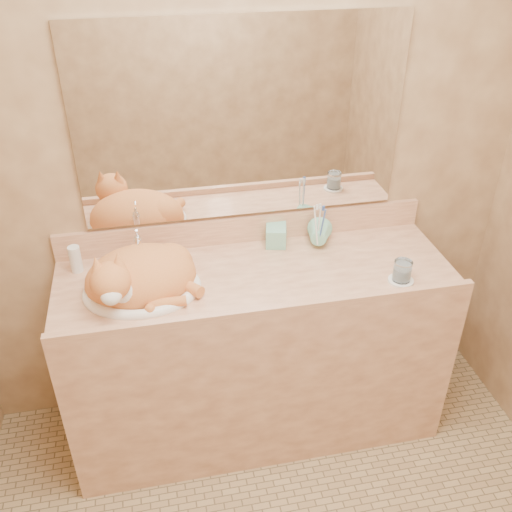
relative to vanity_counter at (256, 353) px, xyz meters
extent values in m
cube|color=brown|center=(0.00, 0.28, 0.82)|extent=(2.40, 0.02, 2.50)
cube|color=white|center=(0.00, 0.26, 0.97)|extent=(1.30, 0.02, 0.80)
imported|color=#7AC4A6|center=(0.12, 0.16, 0.52)|extent=(0.11, 0.11, 0.19)
imported|color=#7AC4A6|center=(0.29, 0.12, 0.48)|extent=(0.14, 0.14, 0.10)
cylinder|color=white|center=(0.55, -0.17, 0.43)|extent=(0.10, 0.10, 0.01)
cylinder|color=silver|center=(0.55, -0.17, 0.48)|extent=(0.07, 0.07, 0.08)
cylinder|color=white|center=(-0.71, 0.17, 0.48)|extent=(0.05, 0.05, 0.11)
camera|label=1|loc=(-0.39, -1.85, 1.73)|focal=40.00mm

